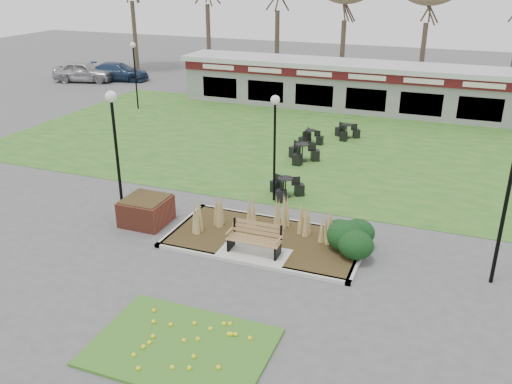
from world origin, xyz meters
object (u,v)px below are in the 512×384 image
(lamp_post_far_left, at_px, (134,61))
(bistro_set_a, at_px, (285,190))
(lamp_post_mid_left, at_px, (114,128))
(food_pavilion, at_px, (371,87))
(bistro_set_b, at_px, (310,139))
(car_blue, at_px, (118,72))
(bistro_set_c, at_px, (302,155))
(park_bench, at_px, (255,238))
(brick_planter, at_px, (146,210))
(bistro_set_d, at_px, (346,134))
(car_silver, at_px, (84,72))
(car_black, at_px, (248,85))
(lamp_post_near_left, at_px, (275,125))

(lamp_post_far_left, xyz_separation_m, bistro_set_a, (13.16, -10.05, -2.73))
(bistro_set_a, bearing_deg, lamp_post_mid_left, -140.54)
(food_pavilion, distance_m, lamp_post_mid_left, 19.78)
(bistro_set_a, height_order, bistro_set_b, bistro_set_a)
(car_blue, bearing_deg, lamp_post_far_left, -152.20)
(bistro_set_c, bearing_deg, food_pavilion, 83.84)
(park_bench, relative_size, brick_planter, 1.13)
(lamp_post_far_left, distance_m, bistro_set_a, 16.78)
(park_bench, relative_size, food_pavilion, 0.07)
(park_bench, relative_size, bistro_set_c, 1.09)
(food_pavilion, distance_m, bistro_set_d, 6.53)
(bistro_set_d, height_order, car_silver, car_silver)
(park_bench, distance_m, car_black, 22.66)
(brick_planter, xyz_separation_m, car_black, (-4.26, 20.19, 0.23))
(bistro_set_c, bearing_deg, car_blue, 145.33)
(lamp_post_far_left, height_order, car_silver, lamp_post_far_left)
(lamp_post_near_left, bearing_deg, car_blue, 137.14)
(brick_planter, height_order, bistro_set_a, brick_planter)
(bistro_set_d, bearing_deg, car_black, 138.47)
(park_bench, bearing_deg, lamp_post_mid_left, 171.81)
(bistro_set_d, bearing_deg, food_pavilion, 89.73)
(bistro_set_b, bearing_deg, car_silver, 156.52)
(bistro_set_c, bearing_deg, lamp_post_far_left, 155.19)
(car_blue, bearing_deg, brick_planter, -157.08)
(car_black, xyz_separation_m, car_blue, (-11.52, 1.21, -0.01))
(park_bench, height_order, car_black, car_black)
(car_black, height_order, car_blue, car_black)
(park_bench, relative_size, lamp_post_mid_left, 0.37)
(park_bench, distance_m, car_blue, 29.97)
(brick_planter, relative_size, bistro_set_c, 0.97)
(bistro_set_d, distance_m, car_blue, 22.01)
(car_black, bearing_deg, bistro_set_a, -148.98)
(brick_planter, distance_m, food_pavilion, 19.49)
(brick_planter, xyz_separation_m, lamp_post_far_left, (-9.33, 14.05, 2.53))
(food_pavilion, relative_size, car_black, 5.76)
(park_bench, bearing_deg, bistro_set_a, 96.87)
(food_pavilion, relative_size, lamp_post_mid_left, 5.32)
(bistro_set_b, bearing_deg, bistro_set_d, 46.07)
(park_bench, xyz_separation_m, car_black, (-8.66, 20.94, 0.12))
(car_silver, bearing_deg, lamp_post_far_left, -139.24)
(lamp_post_mid_left, distance_m, car_black, 20.60)
(lamp_post_mid_left, height_order, car_black, lamp_post_mid_left)
(lamp_post_mid_left, bearing_deg, lamp_post_far_left, 120.70)
(brick_planter, relative_size, lamp_post_far_left, 0.36)
(lamp_post_mid_left, height_order, bistro_set_c, lamp_post_mid_left)
(bistro_set_a, bearing_deg, park_bench, -83.13)
(lamp_post_near_left, distance_m, car_blue, 26.45)
(food_pavilion, relative_size, car_blue, 5.16)
(park_bench, height_order, food_pavilion, food_pavilion)
(brick_planter, height_order, lamp_post_far_left, lamp_post_far_left)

